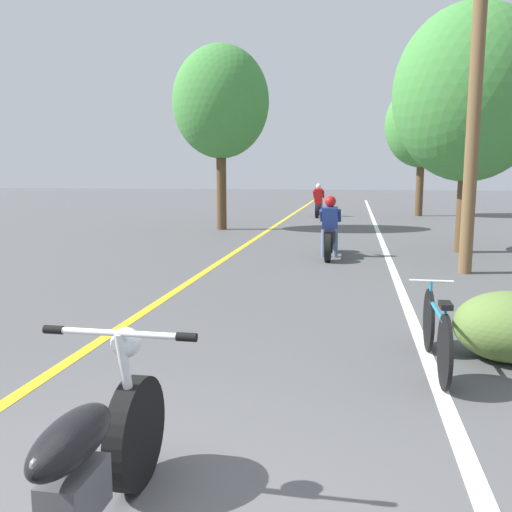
{
  "coord_description": "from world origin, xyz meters",
  "views": [
    {
      "loc": [
        1.05,
        -1.94,
        1.85
      ],
      "look_at": [
        -0.06,
        4.18,
        0.9
      ],
      "focal_mm": 38.0,
      "sensor_mm": 36.0,
      "label": 1
    }
  ],
  "objects": [
    {
      "name": "motorcycle_foreground",
      "position": [
        -0.18,
        0.21,
        0.43
      ],
      "size": [
        0.88,
        2.09,
        1.02
      ],
      "color": "black",
      "rests_on": "ground"
    },
    {
      "name": "roadside_bush",
      "position": [
        2.61,
        3.61,
        0.35
      ],
      "size": [
        1.1,
        0.88,
        0.7
      ],
      "color": "#5B7A38",
      "rests_on": "ground"
    },
    {
      "name": "bicycle_parked",
      "position": [
        1.86,
        3.28,
        0.36
      ],
      "size": [
        0.44,
        1.7,
        0.77
      ],
      "color": "black",
      "rests_on": "ground"
    },
    {
      "name": "utility_pole",
      "position": [
        3.12,
        8.57,
        3.32
      ],
      "size": [
        1.1,
        0.24,
        6.47
      ],
      "color": "brown",
      "rests_on": "ground"
    },
    {
      "name": "motorcycle_rider_far",
      "position": [
        -0.47,
        21.56,
        0.53
      ],
      "size": [
        0.5,
        2.1,
        1.42
      ],
      "color": "black",
      "rests_on": "ground"
    },
    {
      "name": "lane_stripe_center",
      "position": [
        -1.7,
        12.18,
        0.0
      ],
      "size": [
        0.14,
        48.0,
        0.01
      ],
      "primitive_type": "cube",
      "color": "yellow",
      "rests_on": "ground"
    },
    {
      "name": "motorcycle_rider_lead",
      "position": [
        0.53,
        10.16,
        0.52
      ],
      "size": [
        0.5,
        2.07,
        1.36
      ],
      "color": "black",
      "rests_on": "ground"
    },
    {
      "name": "lane_stripe_edge",
      "position": [
        1.83,
        12.18,
        0.0
      ],
      "size": [
        0.14,
        48.0,
        0.01
      ],
      "primitive_type": "cube",
      "color": "white",
      "rests_on": "ground"
    },
    {
      "name": "roadside_tree_right_near",
      "position": [
        3.58,
        11.42,
        3.63
      ],
      "size": [
        3.46,
        3.12,
        5.64
      ],
      "color": "#513A23",
      "rests_on": "ground"
    },
    {
      "name": "roadside_tree_right_far",
      "position": [
        3.83,
        22.66,
        3.88
      ],
      "size": [
        3.15,
        2.84,
        5.72
      ],
      "color": "#513A23",
      "rests_on": "ground"
    },
    {
      "name": "roadside_tree_left",
      "position": [
        -3.27,
        15.52,
        4.1
      ],
      "size": [
        3.13,
        2.81,
        5.92
      ],
      "color": "#513A23",
      "rests_on": "ground"
    }
  ]
}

